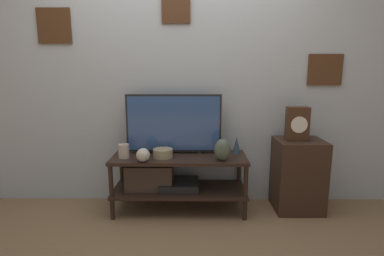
{
  "coord_description": "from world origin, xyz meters",
  "views": [
    {
      "loc": [
        0.14,
        -2.41,
        1.31
      ],
      "look_at": [
        0.12,
        0.26,
        0.8
      ],
      "focal_mm": 28.0,
      "sensor_mm": 36.0,
      "label": 1
    }
  ],
  "objects_px": {
    "television": "(174,123)",
    "vase_wide_bowl": "(163,153)",
    "vase_round_glass": "(143,155)",
    "vase_slim_bronze": "(236,145)",
    "candle_jar": "(124,151)",
    "vase_urn_stoneware": "(222,150)",
    "mantel_clock": "(297,124)"
  },
  "relations": [
    {
      "from": "television",
      "to": "vase_wide_bowl",
      "type": "distance_m",
      "value": 0.3
    },
    {
      "from": "vase_wide_bowl",
      "to": "vase_slim_bronze",
      "type": "relative_size",
      "value": 1.06
    },
    {
      "from": "vase_round_glass",
      "to": "mantel_clock",
      "type": "distance_m",
      "value": 1.42
    },
    {
      "from": "television",
      "to": "vase_slim_bronze",
      "type": "height_order",
      "value": "television"
    },
    {
      "from": "television",
      "to": "candle_jar",
      "type": "xyz_separation_m",
      "value": [
        -0.44,
        -0.16,
        -0.23
      ]
    },
    {
      "from": "vase_slim_bronze",
      "to": "vase_round_glass",
      "type": "bearing_deg",
      "value": -162.9
    },
    {
      "from": "vase_round_glass",
      "to": "vase_slim_bronze",
      "type": "height_order",
      "value": "vase_slim_bronze"
    },
    {
      "from": "vase_slim_bronze",
      "to": "mantel_clock",
      "type": "xyz_separation_m",
      "value": [
        0.54,
        -0.07,
        0.22
      ]
    },
    {
      "from": "television",
      "to": "vase_wide_bowl",
      "type": "height_order",
      "value": "television"
    },
    {
      "from": "television",
      "to": "vase_round_glass",
      "type": "relative_size",
      "value": 7.5
    },
    {
      "from": "television",
      "to": "vase_round_glass",
      "type": "distance_m",
      "value": 0.44
    },
    {
      "from": "vase_wide_bowl",
      "to": "candle_jar",
      "type": "relative_size",
      "value": 1.41
    },
    {
      "from": "candle_jar",
      "to": "mantel_clock",
      "type": "bearing_deg",
      "value": 2.89
    },
    {
      "from": "vase_round_glass",
      "to": "vase_urn_stoneware",
      "type": "distance_m",
      "value": 0.69
    },
    {
      "from": "television",
      "to": "candle_jar",
      "type": "relative_size",
      "value": 7.06
    },
    {
      "from": "vase_round_glass",
      "to": "vase_urn_stoneware",
      "type": "bearing_deg",
      "value": 2.96
    },
    {
      "from": "vase_slim_bronze",
      "to": "mantel_clock",
      "type": "relative_size",
      "value": 0.54
    },
    {
      "from": "vase_slim_bronze",
      "to": "candle_jar",
      "type": "distance_m",
      "value": 1.05
    },
    {
      "from": "mantel_clock",
      "to": "television",
      "type": "bearing_deg",
      "value": 176.08
    },
    {
      "from": "vase_round_glass",
      "to": "mantel_clock",
      "type": "bearing_deg",
      "value": 7.87
    },
    {
      "from": "vase_round_glass",
      "to": "vase_wide_bowl",
      "type": "relative_size",
      "value": 0.67
    },
    {
      "from": "television",
      "to": "candle_jar",
      "type": "distance_m",
      "value": 0.52
    },
    {
      "from": "vase_round_glass",
      "to": "vase_wide_bowl",
      "type": "distance_m",
      "value": 0.2
    },
    {
      "from": "vase_urn_stoneware",
      "to": "candle_jar",
      "type": "xyz_separation_m",
      "value": [
        -0.89,
        0.08,
        -0.03
      ]
    },
    {
      "from": "mantel_clock",
      "to": "vase_slim_bronze",
      "type": "bearing_deg",
      "value": 172.71
    },
    {
      "from": "candle_jar",
      "to": "television",
      "type": "bearing_deg",
      "value": 19.5
    },
    {
      "from": "vase_urn_stoneware",
      "to": "mantel_clock",
      "type": "distance_m",
      "value": 0.74
    },
    {
      "from": "vase_slim_bronze",
      "to": "mantel_clock",
      "type": "height_order",
      "value": "mantel_clock"
    },
    {
      "from": "vase_round_glass",
      "to": "candle_jar",
      "type": "relative_size",
      "value": 0.94
    },
    {
      "from": "television",
      "to": "vase_urn_stoneware",
      "type": "distance_m",
      "value": 0.53
    },
    {
      "from": "vase_wide_bowl",
      "to": "television",
      "type": "bearing_deg",
      "value": 57.19
    },
    {
      "from": "vase_urn_stoneware",
      "to": "candle_jar",
      "type": "distance_m",
      "value": 0.89
    }
  ]
}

